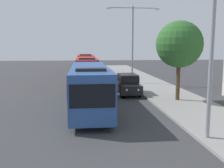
# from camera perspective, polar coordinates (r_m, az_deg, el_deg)

# --- Properties ---
(bus_lead) EXTENTS (2.58, 11.43, 3.21)m
(bus_lead) POSITION_cam_1_polar(r_m,az_deg,el_deg) (18.71, -4.91, -0.33)
(bus_lead) COLOR #284C8C
(bus_lead) RESTS_ON ground_plane
(bus_second_in_line) EXTENTS (2.58, 10.72, 3.21)m
(bus_second_in_line) POSITION_cam_1_polar(r_m,az_deg,el_deg) (32.09, -5.55, 3.21)
(bus_second_in_line) COLOR maroon
(bus_second_in_line) RESTS_ON ground_plane
(bus_middle) EXTENTS (2.58, 12.32, 3.21)m
(bus_middle) POSITION_cam_1_polar(r_m,az_deg,el_deg) (45.70, -5.81, 4.68)
(bus_middle) COLOR maroon
(bus_middle) RESTS_ON ground_plane
(white_suv) EXTENTS (1.86, 4.61, 1.90)m
(white_suv) POSITION_cam_1_polar(r_m,az_deg,el_deg) (24.43, 3.48, 0.12)
(white_suv) COLOR black
(white_suv) RESTS_ON ground_plane
(streetlamp_near) EXTENTS (5.87, 0.28, 8.24)m
(streetlamp_near) POSITION_cam_1_polar(r_m,az_deg,el_deg) (12.86, 21.12, 10.96)
(streetlamp_near) COLOR gray
(streetlamp_near) RESTS_ON sidewalk
(streetlamp_mid) EXTENTS (6.18, 0.28, 8.92)m
(streetlamp_mid) POSITION_cam_1_polar(r_m,az_deg,el_deg) (31.19, 4.52, 10.23)
(streetlamp_mid) COLOR gray
(streetlamp_mid) RESTS_ON sidewalk
(roadside_tree) EXTENTS (3.71, 3.71, 6.33)m
(roadside_tree) POSITION_cam_1_polar(r_m,az_deg,el_deg) (21.60, 14.47, 8.34)
(roadside_tree) COLOR #4C3823
(roadside_tree) RESTS_ON sidewalk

